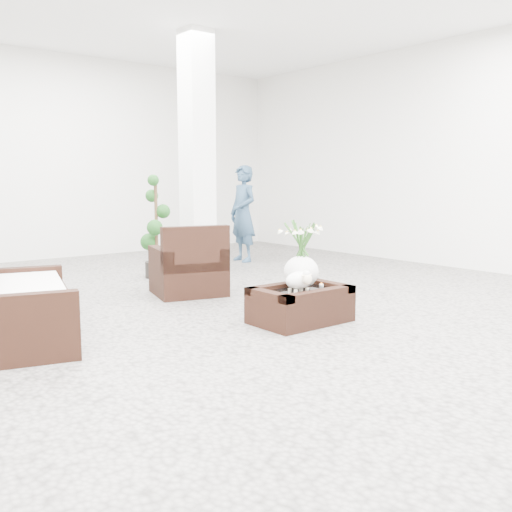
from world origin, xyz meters
TOP-DOWN VIEW (x-y plane):
  - ground at (0.00, 0.00)m, footprint 11.00×11.00m
  - column at (1.20, 2.80)m, footprint 0.40×0.40m
  - coffee_table at (0.23, -0.50)m, footprint 0.90×0.60m
  - sheep_figurine at (0.11, -0.60)m, footprint 0.28×0.23m
  - planter_narcissus at (0.33, -0.40)m, footprint 0.44×0.44m
  - tealight at (0.53, -0.48)m, footprint 0.04×0.04m
  - armchair at (0.12, 1.35)m, footprint 0.96×0.94m
  - loveseat at (-2.03, 0.47)m, footprint 1.07×1.62m
  - topiary at (0.41, 2.63)m, footprint 0.37×0.37m
  - shopper at (2.33, 3.18)m, footprint 0.41×0.60m

SIDE VIEW (x-z plane):
  - ground at x=0.00m, z-range 0.00..0.00m
  - coffee_table at x=0.23m, z-range 0.00..0.31m
  - tealight at x=0.53m, z-range 0.31..0.34m
  - loveseat at x=-2.03m, z-range 0.00..0.79m
  - sheep_figurine at x=0.11m, z-range 0.31..0.52m
  - armchair at x=0.12m, z-range 0.00..0.84m
  - topiary at x=0.41m, z-range 0.00..1.40m
  - planter_narcissus at x=0.33m, z-range 0.31..1.11m
  - shopper at x=2.33m, z-range 0.00..1.60m
  - column at x=1.20m, z-range 0.00..3.50m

